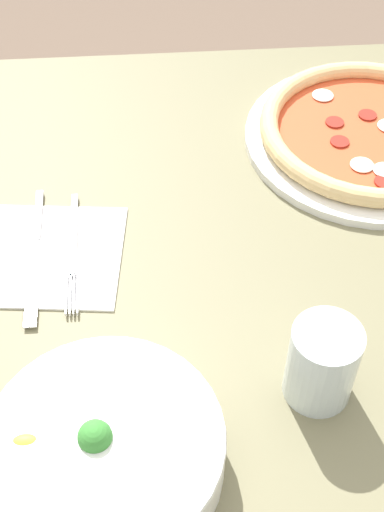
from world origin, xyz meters
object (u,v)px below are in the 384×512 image
(knife, at_px, (36,248))
(glass, at_px, (322,363))
(bowl, at_px, (105,449))
(fork, at_px, (73,250))
(pizza, at_px, (370,133))

(knife, xyz_separation_m, glass, (-0.30, 0.22, 0.04))
(bowl, xyz_separation_m, fork, (0.04, -0.28, -0.03))
(fork, height_order, knife, same)
(bowl, bearing_deg, pizza, -128.34)
(knife, distance_m, glass, 0.37)
(bowl, relative_size, fork, 1.13)
(pizza, relative_size, glass, 3.63)
(fork, height_order, glass, glass)
(knife, bearing_deg, bowl, 16.31)
(pizza, height_order, fork, pizza)
(bowl, relative_size, knife, 1.02)
(fork, relative_size, glass, 2.07)
(glass, bearing_deg, bowl, 17.83)
(glass, bearing_deg, fork, -39.13)
(pizza, relative_size, knife, 1.58)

